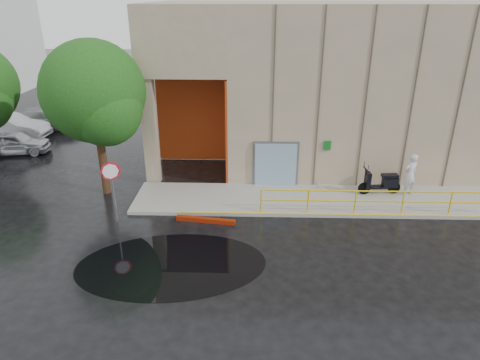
{
  "coord_description": "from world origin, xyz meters",
  "views": [
    {
      "loc": [
        -0.9,
        -12.42,
        8.38
      ],
      "look_at": [
        -1.35,
        3.0,
        1.64
      ],
      "focal_mm": 32.0,
      "sensor_mm": 36.0,
      "label": 1
    }
  ],
  "objects_px": {
    "car_b": "(10,127)",
    "scooter": "(381,176)",
    "stop_sign": "(112,179)",
    "tree_near": "(96,96)",
    "car_c": "(46,119)",
    "red_curb": "(206,220)",
    "car_a": "(14,143)",
    "person": "(410,174)"
  },
  "relations": [
    {
      "from": "red_curb",
      "to": "car_b",
      "type": "bearing_deg",
      "value": 142.17
    },
    {
      "from": "car_a",
      "to": "car_c",
      "type": "xyz_separation_m",
      "value": [
        -0.31,
        4.72,
        0.08
      ]
    },
    {
      "from": "car_c",
      "to": "tree_near",
      "type": "relative_size",
      "value": 0.73
    },
    {
      "from": "car_c",
      "to": "tree_near",
      "type": "xyz_separation_m",
      "value": [
        7.26,
        -9.85,
        3.74
      ]
    },
    {
      "from": "person",
      "to": "car_a",
      "type": "bearing_deg",
      "value": -39.73
    },
    {
      "from": "person",
      "to": "tree_near",
      "type": "relative_size",
      "value": 0.28
    },
    {
      "from": "car_b",
      "to": "tree_near",
      "type": "bearing_deg",
      "value": -128.4
    },
    {
      "from": "car_b",
      "to": "tree_near",
      "type": "distance_m",
      "value": 12.2
    },
    {
      "from": "person",
      "to": "car_c",
      "type": "distance_m",
      "value": 22.91
    },
    {
      "from": "car_c",
      "to": "tree_near",
      "type": "bearing_deg",
      "value": -150.37
    },
    {
      "from": "person",
      "to": "car_c",
      "type": "relative_size",
      "value": 0.38
    },
    {
      "from": "scooter",
      "to": "stop_sign",
      "type": "bearing_deg",
      "value": -172.71
    },
    {
      "from": "car_a",
      "to": "car_b",
      "type": "bearing_deg",
      "value": 23.32
    },
    {
      "from": "stop_sign",
      "to": "tree_near",
      "type": "xyz_separation_m",
      "value": [
        -1.12,
        2.58,
        2.59
      ]
    },
    {
      "from": "scooter",
      "to": "person",
      "type": "bearing_deg",
      "value": -7.66
    },
    {
      "from": "stop_sign",
      "to": "tree_near",
      "type": "bearing_deg",
      "value": 113.26
    },
    {
      "from": "scooter",
      "to": "car_c",
      "type": "bearing_deg",
      "value": 147.22
    },
    {
      "from": "scooter",
      "to": "red_curb",
      "type": "relative_size",
      "value": 0.81
    },
    {
      "from": "stop_sign",
      "to": "car_c",
      "type": "xyz_separation_m",
      "value": [
        -8.38,
        12.43,
        -1.16
      ]
    },
    {
      "from": "car_a",
      "to": "tree_near",
      "type": "xyz_separation_m",
      "value": [
        6.95,
        -5.12,
        3.82
      ]
    },
    {
      "from": "stop_sign",
      "to": "red_curb",
      "type": "relative_size",
      "value": 1.07
    },
    {
      "from": "car_b",
      "to": "stop_sign",
      "type": "bearing_deg",
      "value": -133.1
    },
    {
      "from": "tree_near",
      "to": "stop_sign",
      "type": "bearing_deg",
      "value": -66.63
    },
    {
      "from": "person",
      "to": "car_b",
      "type": "height_order",
      "value": "person"
    },
    {
      "from": "stop_sign",
      "to": "tree_near",
      "type": "distance_m",
      "value": 3.82
    },
    {
      "from": "red_curb",
      "to": "car_a",
      "type": "bearing_deg",
      "value": 146.69
    },
    {
      "from": "red_curb",
      "to": "tree_near",
      "type": "xyz_separation_m",
      "value": [
        -4.67,
        2.52,
        4.37
      ]
    },
    {
      "from": "person",
      "to": "car_a",
      "type": "xyz_separation_m",
      "value": [
        -20.39,
        5.1,
        -0.46
      ]
    },
    {
      "from": "car_c",
      "to": "person",
      "type": "bearing_deg",
      "value": -122.17
    },
    {
      "from": "scooter",
      "to": "car_b",
      "type": "distance_m",
      "value": 22.23
    },
    {
      "from": "person",
      "to": "stop_sign",
      "type": "bearing_deg",
      "value": -13.75
    },
    {
      "from": "person",
      "to": "car_b",
      "type": "xyz_separation_m",
      "value": [
        -22.06,
        7.78,
        -0.32
      ]
    },
    {
      "from": "person",
      "to": "car_b",
      "type": "distance_m",
      "value": 23.39
    },
    {
      "from": "scooter",
      "to": "car_b",
      "type": "bearing_deg",
      "value": 153.51
    },
    {
      "from": "stop_sign",
      "to": "car_c",
      "type": "bearing_deg",
      "value": 123.89
    },
    {
      "from": "scooter",
      "to": "red_curb",
      "type": "height_order",
      "value": "scooter"
    },
    {
      "from": "stop_sign",
      "to": "car_a",
      "type": "xyz_separation_m",
      "value": [
        -8.07,
        7.7,
        -1.24
      ]
    },
    {
      "from": "scooter",
      "to": "car_a",
      "type": "height_order",
      "value": "scooter"
    },
    {
      "from": "car_b",
      "to": "scooter",
      "type": "bearing_deg",
      "value": -106.65
    },
    {
      "from": "car_c",
      "to": "scooter",
      "type": "bearing_deg",
      "value": -123.47
    },
    {
      "from": "red_curb",
      "to": "car_c",
      "type": "relative_size",
      "value": 0.48
    },
    {
      "from": "red_curb",
      "to": "tree_near",
      "type": "relative_size",
      "value": 0.35
    }
  ]
}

